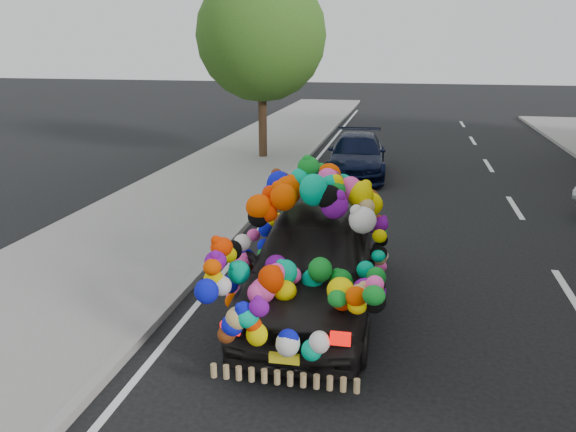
# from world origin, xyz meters

# --- Properties ---
(ground) EXTENTS (100.00, 100.00, 0.00)m
(ground) POSITION_xyz_m (0.00, 0.00, 0.00)
(ground) COLOR black
(ground) RESTS_ON ground
(sidewalk) EXTENTS (4.00, 60.00, 0.12)m
(sidewalk) POSITION_xyz_m (-4.30, 0.00, 0.06)
(sidewalk) COLOR gray
(sidewalk) RESTS_ON ground
(kerb) EXTENTS (0.15, 60.00, 0.13)m
(kerb) POSITION_xyz_m (-2.35, 0.00, 0.07)
(kerb) COLOR gray
(kerb) RESTS_ON ground
(lane_markings) EXTENTS (6.00, 50.00, 0.01)m
(lane_markings) POSITION_xyz_m (3.60, 0.00, 0.01)
(lane_markings) COLOR silver
(lane_markings) RESTS_ON ground
(tree_near_sidewalk) EXTENTS (4.20, 4.20, 6.13)m
(tree_near_sidewalk) POSITION_xyz_m (-3.80, 9.50, 4.02)
(tree_near_sidewalk) COLOR #332114
(tree_near_sidewalk) RESTS_ON ground
(plush_art_car) EXTENTS (2.23, 4.66, 2.16)m
(plush_art_car) POSITION_xyz_m (-0.27, -1.29, 1.10)
(plush_art_car) COLOR black
(plush_art_car) RESTS_ON ground
(navy_sedan) EXTENTS (1.92, 4.20, 1.19)m
(navy_sedan) POSITION_xyz_m (-0.47, 7.82, 0.60)
(navy_sedan) COLOR black
(navy_sedan) RESTS_ON ground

